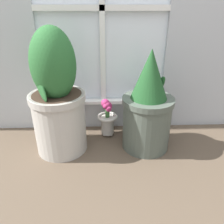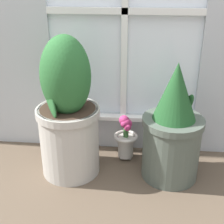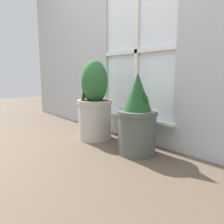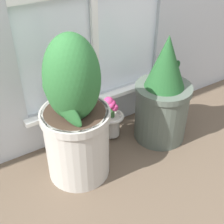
{
  "view_description": "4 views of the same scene",
  "coord_description": "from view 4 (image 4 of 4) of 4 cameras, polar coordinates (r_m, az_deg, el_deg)",
  "views": [
    {
      "loc": [
        0.01,
        -0.85,
        0.88
      ],
      "look_at": [
        0.06,
        0.47,
        0.23
      ],
      "focal_mm": 35.0,
      "sensor_mm": 36.0,
      "label": 1
    },
    {
      "loc": [
        0.1,
        -1.09,
        1.07
      ],
      "look_at": [
        -0.05,
        0.47,
        0.35
      ],
      "focal_mm": 50.0,
      "sensor_mm": 36.0,
      "label": 2
    },
    {
      "loc": [
        1.45,
        -0.89,
        0.64
      ],
      "look_at": [
        -0.04,
        0.41,
        0.3
      ],
      "focal_mm": 35.0,
      "sensor_mm": 36.0,
      "label": 3
    },
    {
      "loc": [
        -0.78,
        -0.73,
        1.25
      ],
      "look_at": [
        -0.04,
        0.45,
        0.27
      ],
      "focal_mm": 50.0,
      "sensor_mm": 36.0,
      "label": 4
    }
  ],
  "objects": [
    {
      "name": "potted_plant_right",
      "position": [
        1.82,
        9.29,
        2.83
      ],
      "size": [
        0.33,
        0.33,
        0.66
      ],
      "color": "#4C564C",
      "rests_on": "ground_plane"
    },
    {
      "name": "flower_vase",
      "position": [
        1.87,
        -0.06,
        -1.0
      ],
      "size": [
        0.15,
        0.15,
        0.28
      ],
      "color": "#BCB7AD",
      "rests_on": "ground_plane"
    },
    {
      "name": "potted_plant_left",
      "position": [
        1.52,
        -6.74,
        -1.17
      ],
      "size": [
        0.35,
        0.35,
        0.79
      ],
      "color": "#B7B2A8",
      "rests_on": "ground_plane"
    },
    {
      "name": "ground_plane",
      "position": [
        1.64,
        9.76,
        -15.03
      ],
      "size": [
        10.0,
        10.0,
        0.0
      ],
      "primitive_type": "plane",
      "color": "brown"
    }
  ]
}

